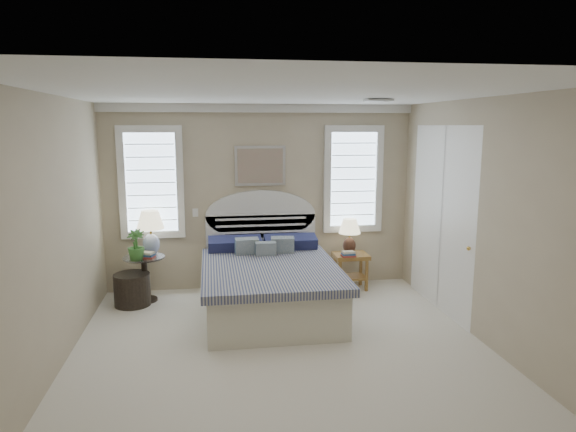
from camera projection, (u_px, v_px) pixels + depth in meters
The scene contains 21 objects.
floor at pixel (285, 358), 5.36m from camera, with size 4.50×5.00×0.01m, color beige.
ceiling at pixel (285, 93), 4.89m from camera, with size 4.50×5.00×0.01m, color white.
wall_back at pixel (260, 197), 7.56m from camera, with size 4.50×0.02×2.70m, color tan.
wall_left at pixel (47, 239), 4.79m from camera, with size 0.02×5.00×2.70m, color tan.
wall_right at pixel (494, 225), 5.46m from camera, with size 0.02×5.00×2.70m, color tan.
crown_molding at pixel (260, 108), 7.30m from camera, with size 4.50×0.08×0.12m, color white.
hvac_vent at pixel (378, 100), 5.85m from camera, with size 0.30×0.20×0.02m, color #B2B2B2.
switch_plate at pixel (195, 213), 7.44m from camera, with size 0.08×0.01×0.12m, color white.
window_left at pixel (151, 182), 7.27m from camera, with size 0.90×0.06×1.60m, color silver.
window_right at pixel (353, 179), 7.71m from camera, with size 0.90×0.06×1.60m, color silver.
painting at pixel (260, 166), 7.44m from camera, with size 0.74×0.04×0.58m, color silver.
closet_door at pixel (441, 219), 6.65m from camera, with size 0.02×1.80×2.40m, color white.
bed at pixel (269, 281), 6.71m from camera, with size 1.72×2.28×1.47m.
side_table_left at pixel (145, 274), 7.04m from camera, with size 0.56×0.56×0.63m.
nightstand_right at pixel (351, 263), 7.58m from camera, with size 0.50×0.40×0.53m.
floor_pot at pixel (132, 289), 6.91m from camera, with size 0.48×0.48×0.44m, color black.
lamp_left at pixel (151, 227), 7.10m from camera, with size 0.43×0.43×0.62m.
lamp_right at pixel (350, 232), 7.56m from camera, with size 0.35×0.35×0.52m.
potted_plant at pixel (136, 245), 6.80m from camera, with size 0.23×0.23×0.41m, color #317A30.
books_left at pixel (147, 255), 6.92m from camera, with size 0.24×0.21×0.08m.
books_right at pixel (348, 254), 7.39m from camera, with size 0.20×0.15×0.08m.
Camera 1 is at (-0.73, -4.97, 2.40)m, focal length 32.00 mm.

